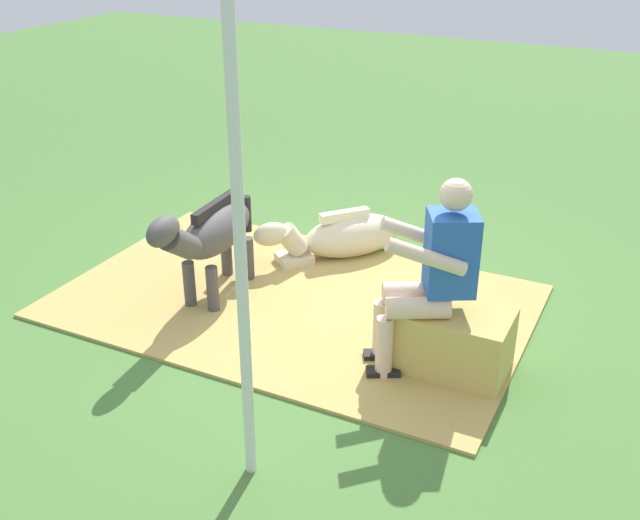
# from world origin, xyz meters

# --- Properties ---
(ground_plane) EXTENTS (24.00, 24.00, 0.00)m
(ground_plane) POSITION_xyz_m (0.00, 0.00, 0.00)
(ground_plane) COLOR #4C7A38
(hay_patch) EXTENTS (3.50, 2.24, 0.02)m
(hay_patch) POSITION_xyz_m (0.21, 0.02, 0.01)
(hay_patch) COLOR tan
(hay_patch) RESTS_ON ground
(hay_bale) EXTENTS (0.74, 0.46, 0.44)m
(hay_bale) POSITION_xyz_m (-1.14, 0.37, 0.22)
(hay_bale) COLOR tan
(hay_bale) RESTS_ON ground
(person_seated) EXTENTS (0.72, 0.60, 1.32)m
(person_seated) POSITION_xyz_m (-0.99, 0.42, 0.72)
(person_seated) COLOR beige
(person_seated) RESTS_ON ground
(pony_standing) EXTENTS (0.37, 1.35, 0.91)m
(pony_standing) POSITION_xyz_m (0.78, 0.24, 0.55)
(pony_standing) COLOR #4C4747
(pony_standing) RESTS_ON ground
(pony_lying) EXTENTS (1.08, 1.19, 0.42)m
(pony_lying) POSITION_xyz_m (0.22, -0.89, 0.19)
(pony_lying) COLOR beige
(pony_lying) RESTS_ON ground
(tent_pole_left) EXTENTS (0.06, 0.06, 2.47)m
(tent_pole_left) POSITION_xyz_m (-0.47, 1.77, 1.23)
(tent_pole_left) COLOR silver
(tent_pole_left) RESTS_ON ground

